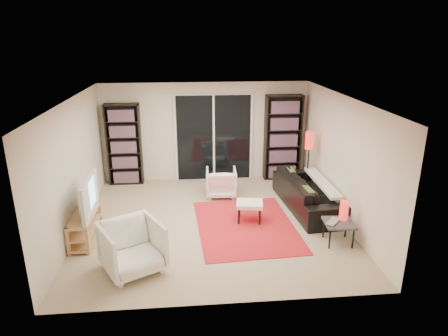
{
  "coord_description": "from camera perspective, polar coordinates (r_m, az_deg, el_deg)",
  "views": [
    {
      "loc": [
        -0.44,
        -7.03,
        3.5
      ],
      "look_at": [
        0.25,
        0.3,
        1.0
      ],
      "focal_mm": 32.0,
      "sensor_mm": 36.0,
      "label": 1
    }
  ],
  "objects": [
    {
      "name": "armchair_front",
      "position": [
        6.36,
        -12.98,
        -10.98
      ],
      "size": [
        1.16,
        1.17,
        0.79
      ],
      "primitive_type": "imported",
      "rotation": [
        0.0,
        0.0,
        0.49
      ],
      "color": "white",
      "rests_on": "floor"
    },
    {
      "name": "wall_left",
      "position": [
        7.68,
        -20.67,
        0.08
      ],
      "size": [
        0.02,
        5.0,
        2.4
      ],
      "primitive_type": "cube",
      "color": "silver",
      "rests_on": "ground"
    },
    {
      "name": "armchair_back",
      "position": [
        8.96,
        -0.41,
        -2.08
      ],
      "size": [
        0.7,
        0.72,
        0.62
      ],
      "primitive_type": "imported",
      "rotation": [
        0.0,
        0.0,
        3.08
      ],
      "color": "white",
      "rests_on": "floor"
    },
    {
      "name": "tv_stand",
      "position": [
        7.53,
        -19.21,
        -7.82
      ],
      "size": [
        0.37,
        1.15,
        0.5
      ],
      "color": "tan",
      "rests_on": "floor"
    },
    {
      "name": "ceiling",
      "position": [
        7.13,
        -1.8,
        9.87
      ],
      "size": [
        5.0,
        5.0,
        0.02
      ],
      "primitive_type": "cube",
      "color": "white",
      "rests_on": "wall_back"
    },
    {
      "name": "bookshelf_left",
      "position": [
        9.81,
        -14.07,
        3.27
      ],
      "size": [
        0.8,
        0.3,
        1.95
      ],
      "color": "black",
      "rests_on": "ground"
    },
    {
      "name": "tv",
      "position": [
        7.31,
        -19.52,
        -3.88
      ],
      "size": [
        0.16,
        1.12,
        0.65
      ],
      "primitive_type": "imported",
      "rotation": [
        0.0,
        0.0,
        1.58
      ],
      "color": "black",
      "rests_on": "tv_stand"
    },
    {
      "name": "wall_front",
      "position": [
        5.1,
        0.16,
        -8.05
      ],
      "size": [
        5.0,
        0.02,
        2.4
      ],
      "primitive_type": "cube",
      "color": "silver",
      "rests_on": "ground"
    },
    {
      "name": "wall_right",
      "position": [
        7.96,
        16.56,
        1.16
      ],
      "size": [
        0.02,
        5.0,
        2.4
      ],
      "primitive_type": "cube",
      "color": "silver",
      "rests_on": "ground"
    },
    {
      "name": "table_lamp",
      "position": [
        7.28,
        16.76,
        -5.83
      ],
      "size": [
        0.15,
        0.15,
        0.34
      ],
      "primitive_type": "cylinder",
      "color": "red",
      "rests_on": "side_table"
    },
    {
      "name": "sofa",
      "position": [
        8.52,
        12.0,
        -3.49
      ],
      "size": [
        1.07,
        2.34,
        0.67
      ],
      "primitive_type": "imported",
      "rotation": [
        0.0,
        0.0,
        1.65
      ],
      "color": "black",
      "rests_on": "floor"
    },
    {
      "name": "floor",
      "position": [
        7.86,
        -1.62,
        -7.68
      ],
      "size": [
        5.0,
        5.0,
        0.0
      ],
      "primitive_type": "plane",
      "color": "tan",
      "rests_on": "ground"
    },
    {
      "name": "bookshelf_right",
      "position": [
        9.96,
        8.41,
        4.31
      ],
      "size": [
        0.9,
        0.3,
        2.1
      ],
      "color": "black",
      "rests_on": "ground"
    },
    {
      "name": "wall_back",
      "position": [
        9.81,
        -2.67,
        5.18
      ],
      "size": [
        5.0,
        0.02,
        2.4
      ],
      "primitive_type": "cube",
      "color": "silver",
      "rests_on": "ground"
    },
    {
      "name": "sliding_door",
      "position": [
        9.82,
        -1.48,
        4.31
      ],
      "size": [
        1.92,
        0.08,
        2.16
      ],
      "color": "white",
      "rests_on": "ground"
    },
    {
      "name": "side_table",
      "position": [
        7.25,
        16.09,
        -7.72
      ],
      "size": [
        0.53,
        0.53,
        0.4
      ],
      "color": "#404044",
      "rests_on": "floor"
    },
    {
      "name": "ottoman",
      "position": [
        7.76,
        3.68,
        -5.28
      ],
      "size": [
        0.56,
        0.49,
        0.4
      ],
      "color": "white",
      "rests_on": "floor"
    },
    {
      "name": "floor_lamp",
      "position": [
        9.06,
        12.07,
        3.03
      ],
      "size": [
        0.22,
        0.22,
        1.44
      ],
      "color": "black",
      "rests_on": "floor"
    },
    {
      "name": "rug",
      "position": [
        7.71,
        3.11,
        -8.21
      ],
      "size": [
        1.94,
        2.54,
        0.01
      ],
      "primitive_type": "cube",
      "rotation": [
        0.0,
        0.0,
        0.05
      ],
      "color": "red",
      "rests_on": "floor"
    },
    {
      "name": "laptop",
      "position": [
        7.16,
        15.67,
        -7.52
      ],
      "size": [
        0.4,
        0.41,
        0.03
      ],
      "primitive_type": "imported",
      "rotation": [
        0.0,
        0.0,
        0.87
      ],
      "color": "silver",
      "rests_on": "side_table"
    }
  ]
}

